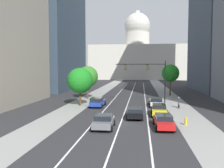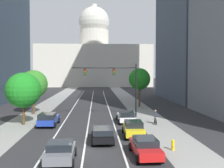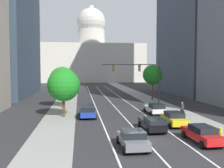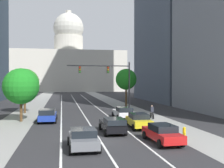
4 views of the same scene
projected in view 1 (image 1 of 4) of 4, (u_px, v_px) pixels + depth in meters
name	position (u px, v px, depth m)	size (l,w,h in m)	color
ground_plane	(133.00, 90.00, 66.72)	(400.00, 400.00, 0.00)	#2B2B2D
sidewalk_left	(100.00, 91.00, 62.76)	(4.11, 130.00, 0.01)	gray
sidewalk_right	(165.00, 92.00, 60.78)	(4.11, 130.00, 0.01)	gray
lane_stripe_left	(116.00, 96.00, 52.24)	(0.16, 90.00, 0.01)	white
lane_stripe_center	(130.00, 97.00, 51.87)	(0.16, 90.00, 0.01)	white
lane_stripe_right	(145.00, 97.00, 51.50)	(0.16, 90.00, 0.01)	white
office_tower_far_left	(46.00, 0.00, 69.21)	(16.66, 29.18, 50.85)	#334251
capitol_building	(137.00, 57.00, 128.05)	(48.29, 22.19, 35.67)	beige
car_red	(164.00, 121.00, 25.18)	(2.07, 4.85, 1.43)	red
car_gray	(104.00, 121.00, 25.02)	(2.14, 4.09, 1.46)	slate
car_black	(135.00, 112.00, 29.91)	(2.03, 4.64, 1.48)	black
car_blue	(98.00, 102.00, 38.63)	(2.15, 4.82, 1.55)	#1E389E
car_yellow	(159.00, 109.00, 31.76)	(2.14, 4.53, 1.49)	yellow
car_white	(156.00, 102.00, 39.07)	(2.10, 4.69, 1.50)	silver
traffic_signal_mast	(150.00, 73.00, 42.91)	(8.89, 0.39, 7.43)	black
fire_hydrant	(186.00, 121.00, 26.41)	(0.26, 0.35, 0.91)	yellow
cyclist	(179.00, 103.00, 37.48)	(0.37, 1.70, 1.72)	black
street_tree_mid_left	(80.00, 81.00, 39.64)	(4.21, 4.21, 6.25)	#51381E
street_tree_near_left	(88.00, 77.00, 48.20)	(4.20, 4.20, 6.55)	#51381E
street_tree_mid_right	(170.00, 73.00, 53.76)	(3.89, 3.89, 6.96)	#51381E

